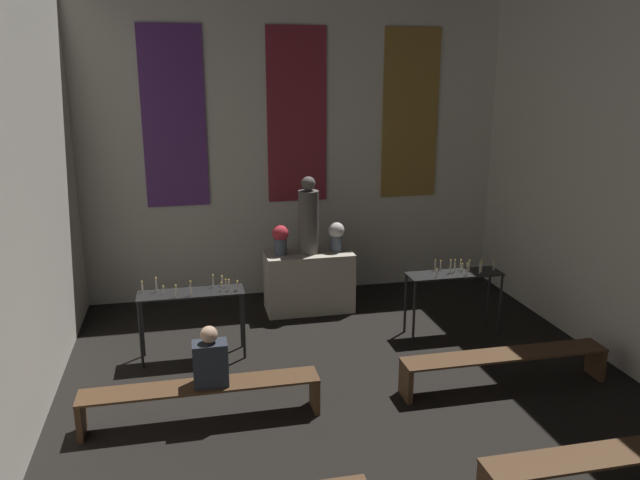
% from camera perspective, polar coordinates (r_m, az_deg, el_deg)
% --- Properties ---
extents(wall_back, '(7.02, 0.16, 4.87)m').
position_cam_1_polar(wall_back, '(10.16, -2.19, 8.71)').
color(wall_back, silver).
rests_on(wall_back, ground_plane).
extents(altar, '(1.33, 0.65, 0.93)m').
position_cam_1_polar(altar, '(9.65, -1.03, -3.79)').
color(altar, '#BCB29E').
rests_on(altar, ground_plane).
extents(statue, '(0.31, 0.31, 1.17)m').
position_cam_1_polar(statue, '(9.38, -1.05, 2.00)').
color(statue, '#5B5651').
rests_on(statue, altar).
extents(flower_vase_left, '(0.25, 0.25, 0.46)m').
position_cam_1_polar(flower_vase_left, '(9.37, -3.64, 0.18)').
color(flower_vase_left, '#4C5666').
rests_on(flower_vase_left, altar).
extents(flower_vase_right, '(0.25, 0.25, 0.46)m').
position_cam_1_polar(flower_vase_right, '(9.54, 1.50, 0.47)').
color(flower_vase_right, '#4C5666').
rests_on(flower_vase_right, altar).
extents(candle_rack_left, '(1.34, 0.40, 1.09)m').
position_cam_1_polar(candle_rack_left, '(8.13, -11.64, -5.57)').
color(candle_rack_left, black).
rests_on(candle_rack_left, ground_plane).
extents(candle_rack_right, '(1.34, 0.40, 1.09)m').
position_cam_1_polar(candle_rack_right, '(8.90, 12.17, -3.77)').
color(candle_rack_right, black).
rests_on(candle_rack_right, ground_plane).
extents(pew_third_right, '(2.49, 0.36, 0.43)m').
position_cam_1_polar(pew_third_right, '(6.30, 25.57, -17.80)').
color(pew_third_right, '#4C331E').
rests_on(pew_third_right, ground_plane).
extents(pew_back_left, '(2.49, 0.36, 0.43)m').
position_cam_1_polar(pew_back_left, '(6.86, -10.77, -13.62)').
color(pew_back_left, '#4C331E').
rests_on(pew_back_left, ground_plane).
extents(pew_back_right, '(2.49, 0.36, 0.43)m').
position_cam_1_polar(pew_back_right, '(7.72, 16.54, -10.59)').
color(pew_back_right, '#4C331E').
rests_on(pew_back_right, ground_plane).
extents(person_seated, '(0.36, 0.24, 0.65)m').
position_cam_1_polar(person_seated, '(6.69, -10.00, -10.74)').
color(person_seated, '#282D38').
rests_on(person_seated, pew_back_left).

